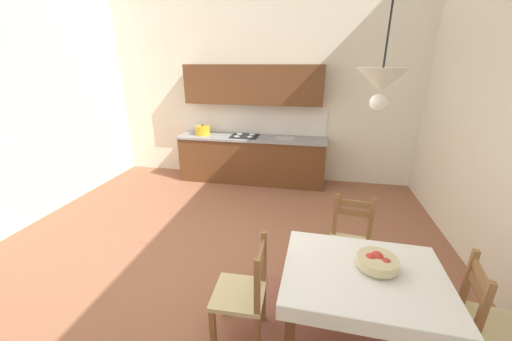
% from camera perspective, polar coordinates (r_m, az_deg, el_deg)
% --- Properties ---
extents(ground_plane, '(6.43, 6.43, 0.10)m').
position_cam_1_polar(ground_plane, '(3.71, -8.21, -17.79)').
color(ground_plane, '#935B42').
extents(wall_back, '(6.43, 0.12, 4.14)m').
position_cam_1_polar(wall_back, '(5.81, 0.82, 18.70)').
color(wall_back, silver).
rests_on(wall_back, ground_plane).
extents(kitchen_cabinetry, '(2.82, 0.63, 2.20)m').
position_cam_1_polar(kitchen_cabinetry, '(5.67, -0.81, 6.26)').
color(kitchen_cabinetry, brown).
rests_on(kitchen_cabinetry, ground_plane).
extents(dining_table, '(1.22, 0.95, 0.75)m').
position_cam_1_polar(dining_table, '(2.54, 19.98, -20.64)').
color(dining_table, brown).
rests_on(dining_table, ground_plane).
extents(dining_chair_kitchen_side, '(0.47, 0.47, 0.93)m').
position_cam_1_polar(dining_chair_kitchen_side, '(3.31, 17.89, -13.42)').
color(dining_chair_kitchen_side, '#D1BC89').
rests_on(dining_chair_kitchen_side, ground_plane).
extents(dining_chair_tv_side, '(0.44, 0.44, 0.93)m').
position_cam_1_polar(dining_chair_tv_side, '(2.61, -2.37, -22.81)').
color(dining_chair_tv_side, '#D1BC89').
rests_on(dining_chair_tv_side, ground_plane).
extents(dining_chair_window_side, '(0.49, 0.49, 0.93)m').
position_cam_1_polar(dining_chair_window_side, '(2.92, 38.61, -22.56)').
color(dining_chair_window_side, '#D1BC89').
rests_on(dining_chair_window_side, ground_plane).
extents(fruit_bowl, '(0.30, 0.30, 0.12)m').
position_cam_1_polar(fruit_bowl, '(2.49, 22.54, -16.07)').
color(fruit_bowl, beige).
rests_on(fruit_bowl, dining_table).
extents(pendant_lamp, '(0.32, 0.32, 0.80)m').
position_cam_1_polar(pendant_lamp, '(2.04, 23.25, 15.68)').
color(pendant_lamp, black).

